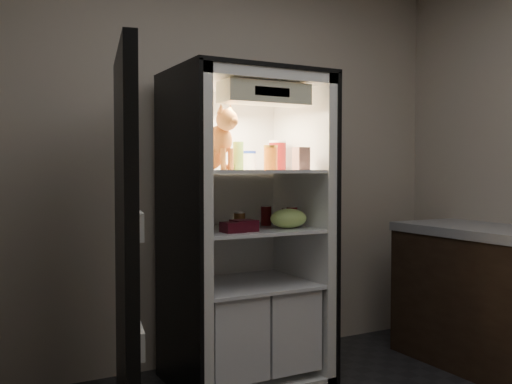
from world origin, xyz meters
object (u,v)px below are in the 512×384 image
grape_bag (289,218)px  berry_box_right (244,225)px  parmesan_shaker (238,156)px  cream_carton (301,159)px  refrigerator (243,251)px  soda_can_a (266,216)px  soda_can_b (286,217)px  soda_can_c (292,217)px  condiment_jar (240,219)px  berry_box_left (233,227)px  salsa_jar (271,157)px  pepper_jar (277,155)px  mayo_tub (249,160)px  tabby_cat (214,146)px

grape_bag → berry_box_right: bearing=-176.0°
parmesan_shaker → berry_box_right: 0.44m
cream_carton → refrigerator: bearing=132.9°
refrigerator → cream_carton: refrigerator is taller
parmesan_shaker → grape_bag: 0.48m
refrigerator → soda_can_a: (0.18, 0.02, 0.21)m
soda_can_b → soda_can_c: size_ratio=0.89×
condiment_jar → berry_box_left: condiment_jar is taller
cream_carton → soda_can_c: cream_carton is taller
cream_carton → grape_bag: cream_carton is taller
salsa_jar → pepper_jar: size_ratio=0.79×
cream_carton → berry_box_left: size_ratio=1.15×
mayo_tub → grape_bag: 0.46m
grape_bag → mayo_tub: bearing=113.7°
mayo_tub → pepper_jar: pepper_jar is taller
condiment_jar → grape_bag: (0.23, -0.19, 0.01)m
soda_can_c → condiment_jar: bearing=152.4°
salsa_jar → tabby_cat: bearing=167.8°
berry_box_right → berry_box_left: bearing=-161.5°
tabby_cat → berry_box_left: size_ratio=3.29×
mayo_tub → soda_can_b: size_ratio=1.06×
parmesan_shaker → berry_box_left: (-0.13, -0.20, -0.41)m
soda_can_b → refrigerator: bearing=169.8°
refrigerator → condiment_jar: size_ratio=19.35×
grape_bag → berry_box_left: size_ratio=2.03×
refrigerator → grape_bag: refrigerator is taller
berry_box_right → soda_can_a: bearing=40.0°
refrigerator → parmesan_shaker: size_ratio=11.23×
pepper_jar → grape_bag: 0.45m
condiment_jar → berry_box_right: bearing=-110.3°
refrigerator → soda_can_c: bearing=-28.6°
soda_can_c → berry_box_left: size_ratio=1.09×
cream_carton → soda_can_b: 0.42m
salsa_jar → grape_bag: size_ratio=0.63×
soda_can_c → soda_can_b: bearing=79.1°
parmesan_shaker → pepper_jar: pepper_jar is taller
tabby_cat → berry_box_right: bearing=-75.9°
condiment_jar → grape_bag: 0.30m
parmesan_shaker → berry_box_left: size_ratio=1.45×
tabby_cat → berry_box_left: bearing=-102.3°
pepper_jar → soda_can_b: 0.40m
grape_bag → condiment_jar: bearing=140.9°
berry_box_left → tabby_cat: bearing=98.2°
refrigerator → cream_carton: 0.67m
pepper_jar → berry_box_right: size_ratio=1.44×
parmesan_shaker → pepper_jar: size_ratio=0.90×
refrigerator → mayo_tub: refrigerator is taller
pepper_jar → grape_bag: (-0.05, -0.22, -0.38)m
soda_can_a → soda_can_c: soda_can_c is taller
salsa_jar → soda_can_b: salsa_jar is taller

